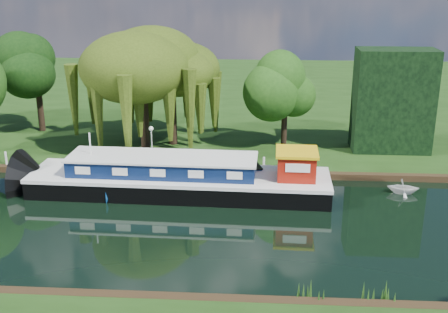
# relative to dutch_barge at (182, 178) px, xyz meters

# --- Properties ---
(ground) EXTENTS (120.00, 120.00, 0.00)m
(ground) POSITION_rel_dutch_barge_xyz_m (-3.57, -4.84, -1.04)
(ground) COLOR black
(far_bank) EXTENTS (120.00, 52.00, 0.45)m
(far_bank) POSITION_rel_dutch_barge_xyz_m (-3.57, 29.16, -0.81)
(far_bank) COLOR #17320D
(far_bank) RESTS_ON ground
(dutch_barge) EXTENTS (19.94, 5.04, 4.18)m
(dutch_barge) POSITION_rel_dutch_barge_xyz_m (0.00, 0.00, 0.00)
(dutch_barge) COLOR black
(dutch_barge) RESTS_ON ground
(narrowboat) EXTENTS (11.48, 4.96, 1.66)m
(narrowboat) POSITION_rel_dutch_barge_xyz_m (1.27, 0.48, -0.44)
(narrowboat) COLOR navy
(narrowboat) RESTS_ON ground
(red_dinghy) EXTENTS (3.22, 2.64, 0.58)m
(red_dinghy) POSITION_rel_dutch_barge_xyz_m (-10.52, 1.73, -1.04)
(red_dinghy) COLOR maroon
(red_dinghy) RESTS_ON ground
(white_cruiser) EXTENTS (2.29, 2.05, 1.08)m
(white_cruiser) POSITION_rel_dutch_barge_xyz_m (14.68, 0.91, -1.04)
(white_cruiser) COLOR silver
(white_cruiser) RESTS_ON ground
(willow_left) EXTENTS (7.61, 7.61, 9.12)m
(willow_left) POSITION_rel_dutch_barge_xyz_m (-4.08, 8.18, 6.04)
(willow_left) COLOR black
(willow_left) RESTS_ON far_bank
(willow_right) EXTENTS (6.10, 6.10, 7.43)m
(willow_right) POSITION_rel_dutch_barge_xyz_m (-2.07, 9.62, 4.83)
(willow_right) COLOR black
(willow_right) RESTS_ON far_bank
(tree_far_mid) EXTENTS (4.87, 4.87, 7.96)m
(tree_far_mid) POSITION_rel_dutch_barge_xyz_m (-14.37, 12.80, 4.91)
(tree_far_mid) COLOR black
(tree_far_mid) RESTS_ON far_bank
(tree_far_right) EXTENTS (4.08, 4.08, 6.68)m
(tree_far_right) POSITION_rel_dutch_barge_xyz_m (7.06, 9.54, 4.03)
(tree_far_right) COLOR black
(tree_far_right) RESTS_ON far_bank
(conifer_hedge) EXTENTS (6.00, 3.00, 8.00)m
(conifer_hedge) POSITION_rel_dutch_barge_xyz_m (15.43, 9.16, 3.41)
(conifer_hedge) COLOR black
(conifer_hedge) RESTS_ON far_bank
(lamppost) EXTENTS (0.36, 0.36, 2.56)m
(lamppost) POSITION_rel_dutch_barge_xyz_m (-3.07, 5.66, 1.38)
(lamppost) COLOR silver
(lamppost) RESTS_ON far_bank
(mooring_posts) EXTENTS (19.16, 0.16, 1.00)m
(mooring_posts) POSITION_rel_dutch_barge_xyz_m (-4.07, 3.56, -0.09)
(mooring_posts) COLOR silver
(mooring_posts) RESTS_ON far_bank
(reeds_near) EXTENTS (33.70, 1.50, 1.10)m
(reeds_near) POSITION_rel_dutch_barge_xyz_m (3.30, -12.42, -0.49)
(reeds_near) COLOR #1B4512
(reeds_near) RESTS_ON ground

